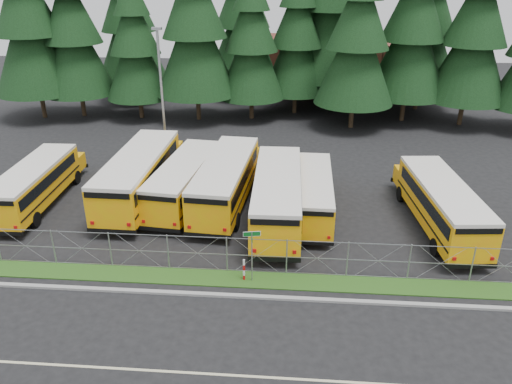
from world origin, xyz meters
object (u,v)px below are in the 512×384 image
at_px(bus_0, 37,185).
at_px(bus_4, 227,182).
at_px(bus_5, 277,197).
at_px(light_standard, 162,92).
at_px(bus_6, 313,194).
at_px(bus_2, 141,176).
at_px(street_sign, 252,246).
at_px(bus_east, 439,205).
at_px(bus_3, 186,181).
at_px(striped_bollard, 244,270).

height_order(bus_0, bus_4, bus_4).
bearing_deg(bus_5, light_standard, 133.65).
bearing_deg(bus_0, bus_6, -1.11).
xyz_separation_m(bus_2, street_sign, (8.07, -8.96, 0.42)).
bearing_deg(bus_6, light_standard, 144.63).
xyz_separation_m(bus_0, bus_east, (24.90, -1.14, 0.08)).
distance_m(bus_0, bus_6, 17.58).
bearing_deg(bus_east, bus_5, 173.72).
relative_size(bus_east, street_sign, 3.93).
relative_size(bus_3, striped_bollard, 8.98).
relative_size(bus_5, striped_bollard, 9.85).
relative_size(bus_2, bus_east, 1.11).
height_order(bus_4, bus_5, bus_5).
bearing_deg(bus_5, bus_east, -1.79).
height_order(bus_2, light_standard, light_standard).
height_order(bus_3, street_sign, bus_3).
distance_m(bus_5, striped_bollard, 6.77).
bearing_deg(light_standard, bus_4, -51.52).
distance_m(bus_2, bus_5, 9.35).
bearing_deg(bus_east, bus_0, 172.19).
xyz_separation_m(bus_0, bus_5, (15.44, -0.96, 0.18)).
distance_m(bus_2, bus_6, 11.26).
relative_size(bus_2, striped_bollard, 10.25).
xyz_separation_m(bus_4, light_standard, (-5.79, 7.29, 3.97)).
bearing_deg(bus_2, bus_3, -2.07).
distance_m(bus_4, bus_east, 12.98).
distance_m(bus_2, bus_east, 18.68).
distance_m(bus_5, bus_6, 2.40).
xyz_separation_m(bus_2, bus_5, (9.04, -2.35, -0.06)).
bearing_deg(bus_5, striped_bollard, -102.51).
height_order(bus_2, striped_bollard, bus_2).
height_order(bus_0, bus_6, bus_0).
xyz_separation_m(bus_0, bus_3, (9.42, 1.22, 0.04)).
height_order(bus_5, street_sign, bus_5).
xyz_separation_m(bus_5, bus_6, (2.14, 1.07, -0.25)).
distance_m(bus_0, light_standard, 11.27).
bearing_deg(light_standard, bus_3, -66.55).
bearing_deg(bus_4, bus_0, -170.47).
distance_m(bus_3, bus_east, 15.66).
height_order(bus_2, street_sign, bus_2).
height_order(bus_0, street_sign, street_sign).
relative_size(bus_0, bus_5, 0.88).
height_order(bus_0, bus_3, bus_3).
relative_size(bus_4, light_standard, 1.15).
height_order(bus_east, street_sign, bus_east).
relative_size(bus_4, street_sign, 4.16).
bearing_deg(bus_6, bus_east, -8.75).
relative_size(bus_3, bus_4, 0.92).
relative_size(bus_0, bus_3, 0.97).
relative_size(bus_2, light_standard, 1.21).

